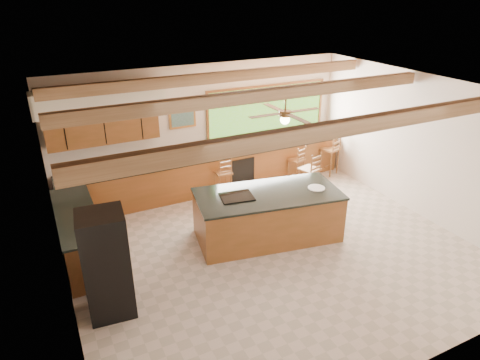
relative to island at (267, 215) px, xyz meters
name	(u,v)px	position (x,y,z in m)	size (l,w,h in m)	color
ground	(271,249)	(-0.15, -0.43, -0.49)	(7.20, 7.20, 0.00)	beige
room_shell	(249,130)	(-0.32, 0.22, 1.73)	(7.27, 6.54, 3.02)	silver
counter_run	(185,185)	(-0.97, 2.09, -0.02)	(7.12, 3.10, 1.27)	brown
island	(267,215)	(0.00, 0.00, 0.00)	(2.96, 1.77, 0.99)	brown
refrigerator	(107,265)	(-3.20, -0.81, 0.36)	(0.72, 0.71, 1.70)	black
bar_stool_a	(224,174)	(-0.05, 1.96, 0.12)	(0.37, 0.37, 1.03)	brown
bar_stool_b	(311,171)	(1.79, 1.11, 0.18)	(0.49, 0.49, 1.13)	brown
bar_stool_c	(298,161)	(2.00, 1.96, 0.08)	(0.43, 0.43, 0.95)	brown
bar_stool_d	(332,150)	(3.03, 1.95, 0.20)	(0.53, 0.53, 1.16)	brown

